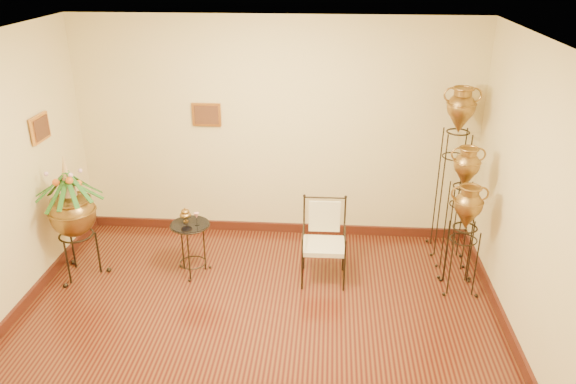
# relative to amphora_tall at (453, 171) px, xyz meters

# --- Properties ---
(ground) EXTENTS (5.00, 5.00, 0.00)m
(ground) POSITION_rel_amphora_tall_xyz_m (-2.15, -2.15, -1.07)
(ground) COLOR #5C3115
(ground) RESTS_ON ground
(room_shell) EXTENTS (5.02, 5.02, 2.81)m
(room_shell) POSITION_rel_amphora_tall_xyz_m (-2.16, -2.14, 0.66)
(room_shell) COLOR beige
(room_shell) RESTS_ON ground
(amphora_tall) EXTENTS (0.52, 0.52, 2.09)m
(amphora_tall) POSITION_rel_amphora_tall_xyz_m (0.00, 0.00, 0.00)
(amphora_tall) COLOR black
(amphora_tall) RESTS_ON ground
(amphora_mid) EXTENTS (0.47, 0.47, 1.58)m
(amphora_mid) POSITION_rel_amphora_tall_xyz_m (-0.00, -0.59, -0.27)
(amphora_mid) COLOR black
(amphora_mid) RESTS_ON ground
(amphora_short) EXTENTS (0.46, 0.46, 1.26)m
(amphora_short) POSITION_rel_amphora_tall_xyz_m (-0.00, -0.86, -0.44)
(amphora_short) COLOR black
(amphora_short) RESTS_ON ground
(planter_urn) EXTENTS (0.87, 0.87, 1.50)m
(planter_urn) POSITION_rel_amphora_tall_xyz_m (-4.30, -0.91, -0.23)
(planter_urn) COLOR black
(planter_urn) RESTS_ON ground
(armchair) EXTENTS (0.54, 0.50, 0.95)m
(armchair) POSITION_rel_amphora_tall_xyz_m (-1.50, -0.81, -0.59)
(armchair) COLOR black
(armchair) RESTS_ON ground
(side_table) EXTENTS (0.44, 0.44, 0.81)m
(side_table) POSITION_rel_amphora_tall_xyz_m (-3.02, -0.77, -0.74)
(side_table) COLOR black
(side_table) RESTS_ON ground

